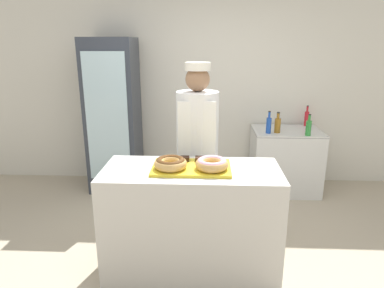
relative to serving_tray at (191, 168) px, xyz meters
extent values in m
plane|color=#B7A88E|center=(0.00, 0.00, -0.94)|extent=(14.00, 14.00, 0.00)
cube|color=silver|center=(0.00, 2.13, 0.41)|extent=(8.00, 0.06, 2.70)
cube|color=beige|center=(0.00, 0.00, -0.48)|extent=(1.43, 0.63, 0.93)
cube|color=yellow|center=(0.00, 0.00, 0.00)|extent=(0.62, 0.39, 0.02)
torus|color=tan|center=(-0.16, -0.05, 0.05)|extent=(0.26, 0.26, 0.08)
torus|color=brown|center=(-0.16, -0.05, 0.07)|extent=(0.23, 0.23, 0.05)
torus|color=tan|center=(0.16, -0.05, 0.05)|extent=(0.26, 0.26, 0.08)
torus|color=#EFADC6|center=(0.16, -0.05, 0.07)|extent=(0.23, 0.23, 0.05)
cube|color=black|center=(-0.06, 0.14, 0.03)|extent=(0.07, 0.07, 0.03)
cube|color=black|center=(0.06, 0.14, 0.03)|extent=(0.07, 0.07, 0.03)
cylinder|color=#4C4C51|center=(0.03, 0.62, -0.52)|extent=(0.29, 0.29, 0.84)
cylinder|color=white|center=(0.03, 0.62, 0.21)|extent=(0.40, 0.40, 0.63)
cube|color=white|center=(0.03, 0.43, -0.20)|extent=(0.34, 0.02, 1.32)
sphere|color=#936B4C|center=(0.03, 0.62, 0.64)|extent=(0.23, 0.23, 0.23)
cylinder|color=white|center=(0.03, 0.62, 0.75)|extent=(0.24, 0.24, 0.07)
cube|color=#333842|center=(-1.10, 1.74, 0.04)|extent=(0.63, 0.56, 1.97)
cube|color=silver|center=(-1.10, 1.45, 0.08)|extent=(0.52, 0.02, 1.58)
cube|color=silver|center=(1.15, 1.74, -0.53)|extent=(0.86, 0.65, 0.83)
cube|color=gray|center=(1.15, 1.74, -0.13)|extent=(0.86, 0.65, 0.01)
cylinder|color=#2D8C38|center=(1.34, 1.48, -0.02)|extent=(0.07, 0.07, 0.18)
cylinder|color=#2D8C38|center=(1.34, 1.48, 0.10)|extent=(0.03, 0.03, 0.07)
cylinder|color=black|center=(1.34, 1.48, 0.14)|extent=(0.03, 0.03, 0.01)
cylinder|color=#1E4CB2|center=(0.88, 1.57, -0.02)|extent=(0.06, 0.06, 0.19)
cylinder|color=#1E4CB2|center=(0.88, 1.57, 0.11)|extent=(0.03, 0.03, 0.07)
cylinder|color=black|center=(0.88, 1.57, 0.16)|extent=(0.03, 0.03, 0.01)
cylinder|color=red|center=(1.46, 2.00, -0.02)|extent=(0.06, 0.06, 0.19)
cylinder|color=red|center=(1.46, 2.00, 0.11)|extent=(0.03, 0.03, 0.07)
cylinder|color=black|center=(1.46, 2.00, 0.15)|extent=(0.03, 0.03, 0.01)
cylinder|color=#99661E|center=(0.99, 1.61, -0.03)|extent=(0.07, 0.07, 0.18)
cylinder|color=#99661E|center=(0.99, 1.61, 0.10)|extent=(0.03, 0.03, 0.07)
cylinder|color=black|center=(0.99, 1.61, 0.14)|extent=(0.04, 0.04, 0.01)
camera|label=1|loc=(0.12, -2.57, 0.96)|focal=32.00mm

